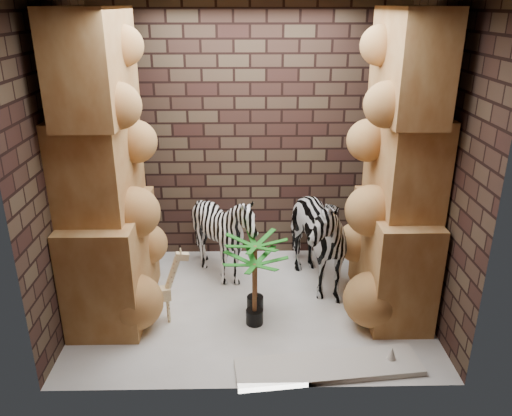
{
  "coord_description": "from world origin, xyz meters",
  "views": [
    {
      "loc": [
        -0.05,
        -4.6,
        2.95
      ],
      "look_at": [
        0.04,
        0.15,
        1.04
      ],
      "focal_mm": 35.87,
      "sensor_mm": 36.0,
      "label": 1
    }
  ],
  "objects_px": {
    "zebra_right": "(309,226)",
    "giraffe_toy": "(156,287)",
    "zebra_left": "(224,239)",
    "palm_front": "(255,274)",
    "palm_back": "(255,290)",
    "surfboard": "(329,367)"
  },
  "relations": [
    {
      "from": "zebra_right",
      "to": "zebra_left",
      "type": "relative_size",
      "value": 1.29
    },
    {
      "from": "giraffe_toy",
      "to": "zebra_left",
      "type": "bearing_deg",
      "value": 39.63
    },
    {
      "from": "zebra_right",
      "to": "zebra_left",
      "type": "xyz_separation_m",
      "value": [
        -0.92,
        0.14,
        -0.21
      ]
    },
    {
      "from": "giraffe_toy",
      "to": "palm_front",
      "type": "xyz_separation_m",
      "value": [
        0.96,
        0.2,
        0.02
      ]
    },
    {
      "from": "giraffe_toy",
      "to": "surfboard",
      "type": "height_order",
      "value": "giraffe_toy"
    },
    {
      "from": "giraffe_toy",
      "to": "palm_back",
      "type": "height_order",
      "value": "giraffe_toy"
    },
    {
      "from": "giraffe_toy",
      "to": "palm_back",
      "type": "bearing_deg",
      "value": -16.23
    },
    {
      "from": "zebra_left",
      "to": "zebra_right",
      "type": "bearing_deg",
      "value": -0.13
    },
    {
      "from": "giraffe_toy",
      "to": "palm_back",
      "type": "xyz_separation_m",
      "value": [
        0.95,
        -0.05,
        -0.02
      ]
    },
    {
      "from": "zebra_right",
      "to": "surfboard",
      "type": "height_order",
      "value": "zebra_right"
    },
    {
      "from": "zebra_right",
      "to": "giraffe_toy",
      "type": "height_order",
      "value": "zebra_right"
    },
    {
      "from": "palm_back",
      "to": "zebra_left",
      "type": "bearing_deg",
      "value": 110.26
    },
    {
      "from": "zebra_left",
      "to": "giraffe_toy",
      "type": "distance_m",
      "value": 1.05
    },
    {
      "from": "zebra_right",
      "to": "palm_back",
      "type": "relative_size",
      "value": 1.9
    },
    {
      "from": "surfboard",
      "to": "palm_front",
      "type": "bearing_deg",
      "value": 116.79
    },
    {
      "from": "palm_front",
      "to": "surfboard",
      "type": "relative_size",
      "value": 0.51
    },
    {
      "from": "zebra_left",
      "to": "palm_front",
      "type": "bearing_deg",
      "value": -53.37
    },
    {
      "from": "giraffe_toy",
      "to": "palm_front",
      "type": "distance_m",
      "value": 0.99
    },
    {
      "from": "zebra_left",
      "to": "palm_front",
      "type": "relative_size",
      "value": 1.34
    },
    {
      "from": "zebra_right",
      "to": "giraffe_toy",
      "type": "relative_size",
      "value": 1.81
    },
    {
      "from": "palm_front",
      "to": "surfboard",
      "type": "height_order",
      "value": "palm_front"
    },
    {
      "from": "palm_back",
      "to": "surfboard",
      "type": "bearing_deg",
      "value": -48.02
    }
  ]
}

